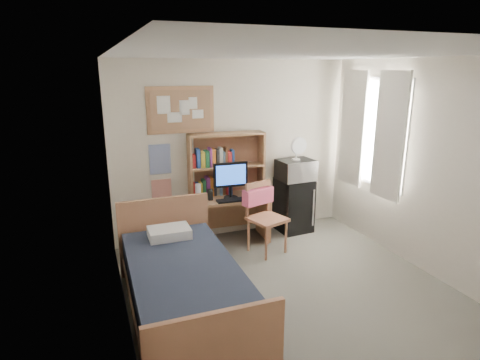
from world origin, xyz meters
name	(u,v)px	position (x,y,z in m)	size (l,w,h in m)	color
floor	(300,302)	(0.00, 0.00, -0.01)	(3.60, 4.20, 0.02)	slate
ceiling	(311,53)	(0.00, 0.00, 2.60)	(3.60, 4.20, 0.02)	silver
wall_back	(234,150)	(0.00, 2.10, 1.30)	(3.60, 0.04, 2.60)	silver
wall_left	(122,209)	(-1.80, 0.00, 1.30)	(0.04, 4.20, 2.60)	silver
wall_right	(440,172)	(1.80, 0.00, 1.30)	(0.04, 4.20, 2.60)	silver
window_unit	(372,132)	(1.75, 1.20, 1.60)	(0.10, 1.40, 1.70)	white
curtain_left	(390,136)	(1.72, 0.80, 1.60)	(0.04, 0.55, 1.70)	white
curtain_right	(353,128)	(1.72, 1.60, 1.60)	(0.04, 0.55, 1.70)	white
bulletin_board	(181,110)	(-0.78, 2.08, 1.92)	(0.94, 0.03, 0.64)	#A37856
poster_wave	(160,159)	(-1.10, 2.09, 1.25)	(0.30, 0.01, 0.42)	#2845A2
poster_japan	(162,191)	(-1.10, 2.09, 0.78)	(0.28, 0.01, 0.36)	red
desk	(230,219)	(-0.18, 1.80, 0.34)	(1.09, 0.55, 0.68)	tan
desk_chair	(267,219)	(0.17, 1.25, 0.49)	(0.49, 0.49, 0.99)	#B17553
mini_fridge	(293,205)	(0.89, 1.84, 0.42)	(0.49, 0.49, 0.83)	black
bed	(185,292)	(-1.25, 0.15, 0.29)	(1.07, 2.13, 0.59)	#1C2232
hutch	(226,164)	(-0.17, 1.95, 1.13)	(1.11, 0.28, 0.90)	tan
monitor	(231,180)	(-0.18, 1.74, 0.94)	(0.49, 0.04, 0.52)	black
keyboard	(234,200)	(-0.19, 1.60, 0.69)	(0.48, 0.15, 0.02)	black
speaker_left	(210,195)	(-0.48, 1.76, 0.76)	(0.06, 0.06, 0.16)	black
speaker_right	(251,190)	(0.12, 1.72, 0.77)	(0.08, 0.08, 0.18)	black
water_bottle	(198,193)	(-0.66, 1.73, 0.81)	(0.08, 0.08, 0.26)	white
hoodie	(258,196)	(0.11, 1.44, 0.76)	(0.46, 0.14, 0.22)	#FF6186
microwave	(296,170)	(0.89, 1.82, 0.99)	(0.53, 0.40, 0.31)	silver
desk_fan	(296,150)	(0.89, 1.82, 1.29)	(0.25, 0.25, 0.31)	white
pillow	(169,232)	(-1.24, 0.90, 0.64)	(0.47, 0.33, 0.11)	white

